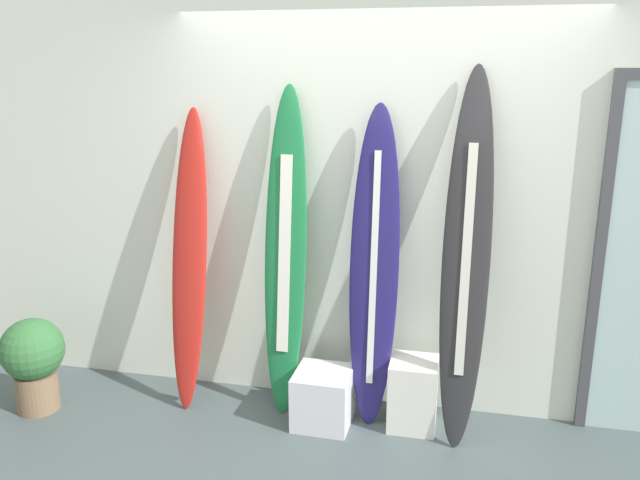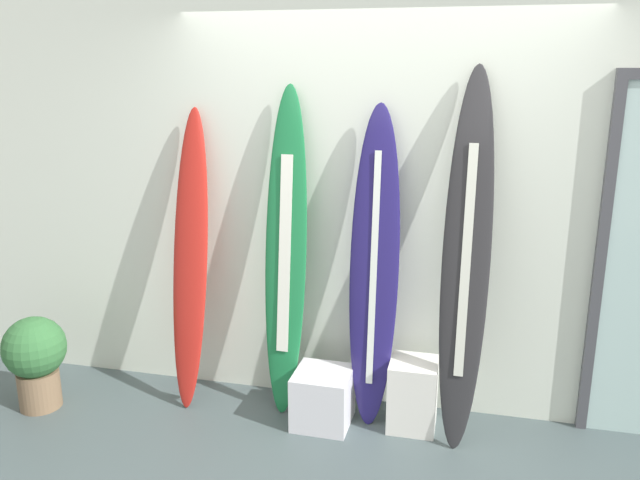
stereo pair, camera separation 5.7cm
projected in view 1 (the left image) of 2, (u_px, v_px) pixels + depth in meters
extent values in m
cube|color=silver|center=(380.00, 193.00, 4.07)|extent=(7.20, 0.20, 2.80)
ellipsoid|color=red|center=(189.00, 261.00, 4.13)|extent=(0.25, 0.42, 1.94)
cone|color=black|center=(190.00, 381.00, 4.25)|extent=(0.07, 0.09, 0.11)
ellipsoid|color=#1B743D|center=(285.00, 255.00, 4.02)|extent=(0.28, 0.31, 2.08)
cube|color=white|center=(284.00, 255.00, 4.00)|extent=(0.08, 0.16, 1.23)
cone|color=black|center=(284.00, 384.00, 4.18)|extent=(0.07, 0.08, 0.11)
ellipsoid|color=navy|center=(374.00, 269.00, 3.91)|extent=(0.30, 0.30, 1.98)
cube|color=silver|center=(374.00, 270.00, 3.88)|extent=(0.04, 0.19, 1.42)
cone|color=black|center=(370.00, 395.00, 4.06)|extent=(0.07, 0.08, 0.11)
ellipsoid|color=#282729|center=(466.00, 260.00, 3.70)|extent=(0.29, 0.47, 2.20)
cube|color=beige|center=(466.00, 261.00, 3.68)|extent=(0.06, 0.26, 1.32)
cube|color=silver|center=(323.00, 398.00, 4.02)|extent=(0.35, 0.35, 0.35)
cube|color=white|center=(413.00, 394.00, 3.98)|extent=(0.29, 0.29, 0.44)
cube|color=#47474C|center=(598.00, 264.00, 3.77)|extent=(0.06, 0.06, 2.11)
cylinder|color=#7D6247|center=(38.00, 391.00, 4.20)|extent=(0.27, 0.27, 0.25)
sphere|color=#336B37|center=(32.00, 349.00, 4.12)|extent=(0.40, 0.40, 0.40)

